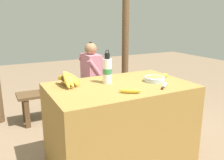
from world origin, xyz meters
TOP-DOWN VIEW (x-y plane):
  - market_counter at (0.00, 0.00)m, footprint 1.29×0.81m
  - banana_bunch_ripe at (-0.43, 0.19)m, footprint 0.21×0.32m
  - serving_bowl at (0.35, -0.05)m, footprint 0.20×0.20m
  - water_bottle at (-0.08, 0.11)m, footprint 0.09×0.09m
  - loose_banana_front at (-0.05, -0.26)m, footprint 0.17×0.13m
  - loose_banana_side at (0.51, 0.02)m, footprint 0.18×0.11m
  - knife at (0.29, -0.26)m, footprint 0.17×0.15m
  - wooden_bench at (-0.00, 1.35)m, footprint 1.56×0.32m
  - seated_vendor at (0.21, 1.31)m, footprint 0.41×0.40m
  - banana_bunch_green at (-0.40, 1.35)m, footprint 0.18×0.29m
  - support_post_far at (0.99, 1.59)m, footprint 0.11×0.11m

SIDE VIEW (x-z plane):
  - wooden_bench at x=0.00m, z-range 0.14..0.56m
  - market_counter at x=0.00m, z-range 0.00..0.80m
  - banana_bunch_green at x=-0.40m, z-range 0.41..0.55m
  - seated_vendor at x=0.21m, z-range 0.08..1.14m
  - knife at x=0.29m, z-range 0.80..0.82m
  - loose_banana_front at x=-0.05m, z-range 0.80..0.84m
  - loose_banana_side at x=0.51m, z-range 0.80..0.84m
  - serving_bowl at x=0.35m, z-range 0.80..0.85m
  - banana_bunch_ripe at x=-0.43m, z-range 0.80..0.95m
  - water_bottle at x=-0.08m, z-range 0.76..1.08m
  - support_post_far at x=0.99m, z-range 0.00..2.38m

